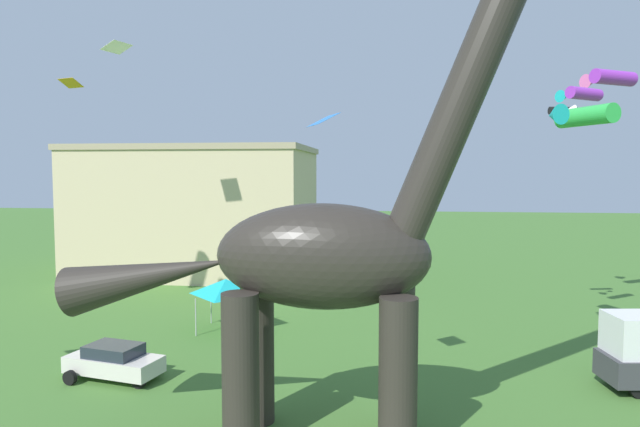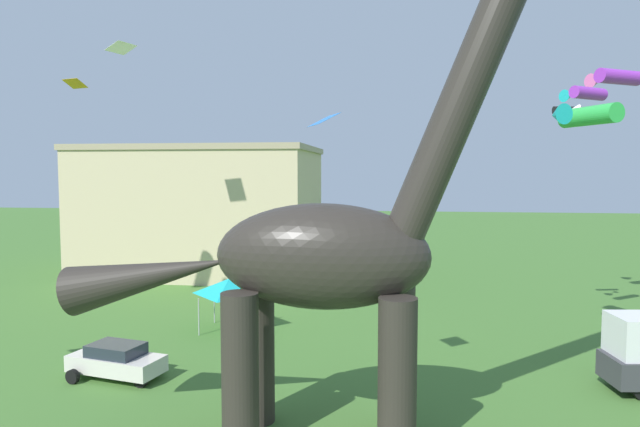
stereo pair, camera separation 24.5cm
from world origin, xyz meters
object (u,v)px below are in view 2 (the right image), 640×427
Objects in this scene: kite_far_right at (121,48)px; kite_high_left at (584,94)px; kite_trailing at (75,84)px; kite_near_high at (569,110)px; kite_high_right at (324,120)px; dinosaur_sculpture at (320,256)px; kite_mid_left at (583,116)px; festival_canopy_tent at (229,286)px; parked_sedan_left at (116,360)px; kite_mid_right at (613,78)px.

kite_high_left is at bearing -6.49° from kite_far_right.
kite_near_high is at bearing 8.48° from kite_trailing.
dinosaur_sculpture is at bearing -86.50° from kite_high_right.
kite_near_high is at bearing 79.31° from kite_mid_left.
kite_near_high is (12.20, 15.57, 6.34)m from dinosaur_sculpture.
kite_far_right reaches higher than kite_near_high.
dinosaur_sculpture is at bearing -128.07° from kite_near_high.
festival_canopy_tent is 15.29m from kite_high_right.
kite_trailing is at bearing 154.90° from dinosaur_sculpture.
festival_canopy_tent is 1.32× the size of kite_high_left.
kite_far_right is 0.60× the size of kite_mid_left.
kite_high_left reaches higher than festival_canopy_tent.
dinosaur_sculpture reaches higher than kite_far_right.
kite_trailing reaches higher than parked_sedan_left.
kite_near_high is at bearing -0.88° from kite_far_right.
festival_canopy_tent is at bearing -166.35° from kite_mid_right.
kite_far_right is at bearing 179.12° from kite_near_high.
dinosaur_sculpture reaches higher than kite_near_high.
kite_far_right is at bearing -176.10° from kite_mid_right.
kite_high_left is (12.27, 10.97, 2.20)m from kite_high_right.
kite_far_right is (0.48, 4.55, 2.94)m from kite_trailing.
kite_mid_right is 0.99× the size of kite_mid_left.
kite_mid_right is 10.42m from kite_mid_left.
parked_sedan_left is at bearing -151.62° from kite_mid_right.
kite_near_high is 4.59m from kite_mid_right.
dinosaur_sculpture is 12.05m from parked_sedan_left.
festival_canopy_tent is at bearing -171.26° from kite_near_high.
kite_mid_right reaches higher than kite_mid_left.
parked_sedan_left is 1.88× the size of kite_high_left.
kite_trailing is 18.34m from kite_high_right.
kite_far_right reaches higher than festival_canopy_tent.
kite_near_high reaches higher than festival_canopy_tent.
festival_canopy_tent is 20.52m from kite_mid_left.
kite_mid_left is (26.47, -2.31, -2.38)m from kite_trailing.
kite_near_high is at bearing 47.93° from kite_high_right.
kite_trailing is 0.42× the size of kite_mid_left.
kite_mid_left is (20.71, 4.64, 10.92)m from parked_sedan_left.
kite_near_high is 0.85× the size of kite_far_right.
kite_mid_left reaches higher than parked_sedan_left.
kite_mid_left is (11.10, 7.21, 0.72)m from kite_high_right.
kite_high_right is (6.92, -10.69, 8.46)m from festival_canopy_tent.
dinosaur_sculpture is 20.77m from kite_trailing.
kite_far_right is at bearing 144.54° from dinosaur_sculpture.
kite_high_left is 0.73× the size of kite_mid_left.
parked_sedan_left is 16.08m from kite_trailing.
kite_mid_left is (10.98, 9.14, 5.41)m from dinosaur_sculpture.
parked_sedan_left is 20.59m from kite_far_right.
parked_sedan_left is at bearing -65.32° from kite_far_right.
kite_mid_right is (22.44, 5.45, 12.26)m from festival_canopy_tent.
kite_mid_right is (15.40, 18.06, 8.48)m from dinosaur_sculpture.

